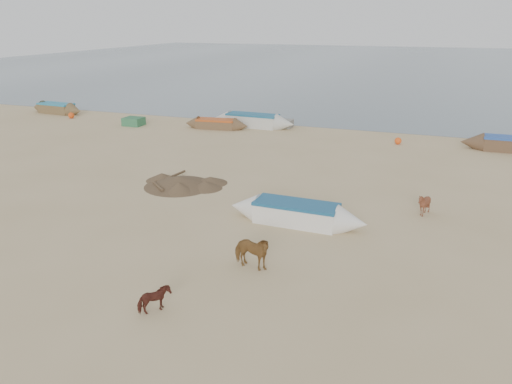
% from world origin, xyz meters
% --- Properties ---
extents(ground, '(140.00, 140.00, 0.00)m').
position_xyz_m(ground, '(0.00, 0.00, 0.00)').
color(ground, tan).
rests_on(ground, ground).
extents(sea, '(160.00, 160.00, 0.00)m').
position_xyz_m(sea, '(0.00, 82.00, 0.01)').
color(sea, slate).
rests_on(sea, ground).
extents(cow_adult, '(1.48, 0.86, 1.18)m').
position_xyz_m(cow_adult, '(1.48, -0.42, 0.59)').
color(cow_adult, brown).
rests_on(cow_adult, ground).
extents(calf_front, '(1.14, 1.10, 0.96)m').
position_xyz_m(calf_front, '(6.45, 6.37, 0.48)').
color(calf_front, brown).
rests_on(calf_front, ground).
extents(calf_right, '(0.82, 0.90, 0.77)m').
position_xyz_m(calf_right, '(-0.09, -3.73, 0.38)').
color(calf_right, '#52231A').
rests_on(calf_right, ground).
extents(near_canoe, '(5.60, 1.39, 0.87)m').
position_xyz_m(near_canoe, '(1.79, 3.70, 0.43)').
color(near_canoe, white).
rests_on(near_canoe, ground).
extents(debris_pile, '(3.43, 3.43, 0.48)m').
position_xyz_m(debris_pile, '(-4.81, 6.24, 0.24)').
color(debris_pile, brown).
rests_on(debris_pile, ground).
extents(waterline_canoes, '(57.90, 4.69, 0.98)m').
position_xyz_m(waterline_canoes, '(2.97, 20.28, 0.43)').
color(waterline_canoes, brown).
rests_on(waterline_canoes, ground).
extents(beach_clutter, '(42.77, 4.45, 0.64)m').
position_xyz_m(beach_clutter, '(3.57, 19.13, 0.30)').
color(beach_clutter, '#306B44').
rests_on(beach_clutter, ground).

